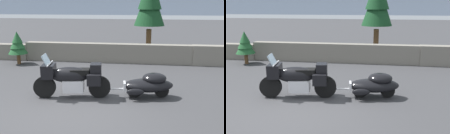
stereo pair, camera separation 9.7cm
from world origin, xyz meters
TOP-DOWN VIEW (x-y plane):
  - ground_plane at (0.00, 0.00)m, footprint 80.00×80.00m
  - stone_guard_wall at (0.62, 5.73)m, footprint 24.00×0.53m
  - touring_motorcycle at (-0.25, 0.85)m, footprint 2.31×0.95m
  - car_shaped_trailer at (2.02, 1.19)m, footprint 2.23×0.93m
  - pine_sapling_near at (-4.01, 4.77)m, footprint 0.88×0.88m

SIDE VIEW (x-z plane):
  - ground_plane at x=0.00m, z-range 0.00..0.00m
  - car_shaped_trailer at x=2.02m, z-range 0.03..0.79m
  - stone_guard_wall at x=0.62m, z-range -0.02..0.90m
  - touring_motorcycle at x=-0.25m, z-range -0.04..1.29m
  - pine_sapling_near at x=-4.01m, z-range 0.19..1.72m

